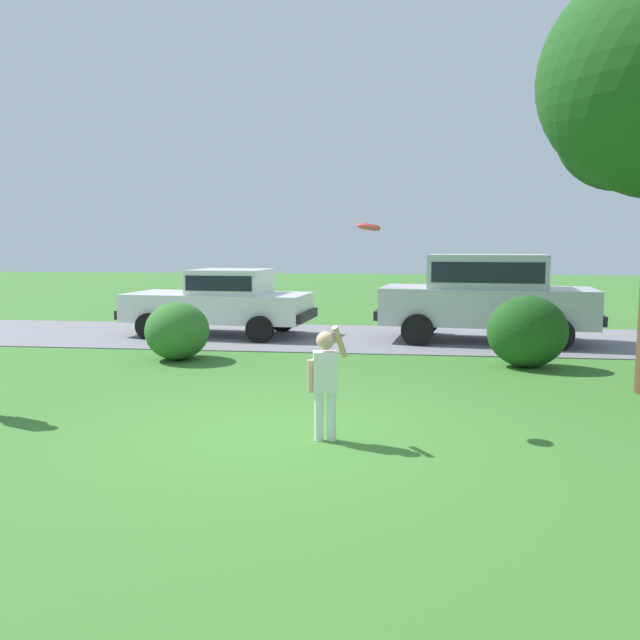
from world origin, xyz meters
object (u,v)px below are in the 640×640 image
object	(u,v)px
child_thrower	(325,376)
parked_sedan	(222,300)
parked_suv	(486,293)
frisbee	(369,227)

from	to	relation	value
child_thrower	parked_sedan	bearing A→B (deg)	113.10
parked_sedan	child_thrower	bearing A→B (deg)	-66.90
parked_suv	child_thrower	world-z (taller)	parked_suv
parked_sedan	child_thrower	xyz separation A→B (m)	(3.39, -7.94, -0.13)
parked_suv	frisbee	world-z (taller)	frisbee
child_thrower	frisbee	xyz separation A→B (m)	(0.41, 0.97, 1.64)
parked_suv	frisbee	bearing A→B (deg)	-108.20
parked_sedan	parked_suv	distance (m)	6.02
child_thrower	frisbee	size ratio (longest dim) A/B	4.47
parked_sedan	child_thrower	size ratio (longest dim) A/B	3.52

